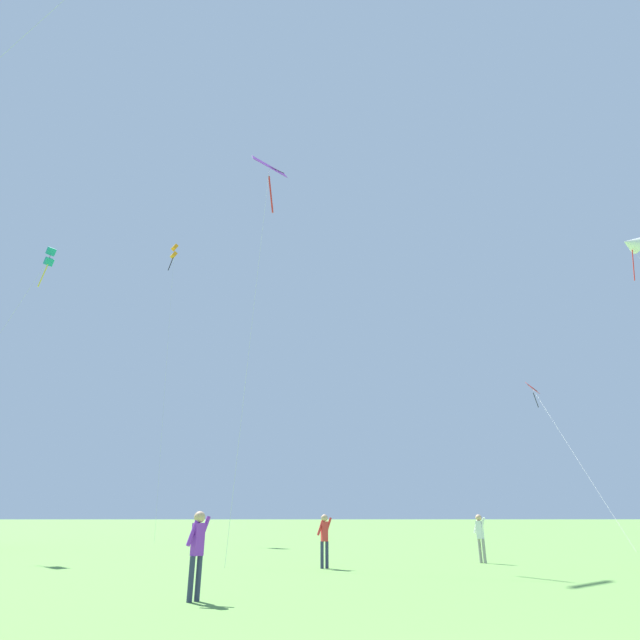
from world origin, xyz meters
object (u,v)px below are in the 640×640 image
at_px(kite_white_distant, 631,244).
at_px(person_in_blue_jacket, 197,546).
at_px(kite_teal_box, 48,260).
at_px(kite_purple_streamer, 269,178).
at_px(kite_orange_box, 174,254).
at_px(person_child_small, 480,533).
at_px(kite_red_high, 537,396).
at_px(person_foreground_watcher, 324,535).

height_order(kite_white_distant, person_in_blue_jacket, kite_white_distant).
distance_m(kite_teal_box, kite_white_distant, 40.31).
xyz_separation_m(kite_purple_streamer, kite_orange_box, (-9.62, 15.45, 3.43)).
distance_m(kite_orange_box, person_child_small, 34.89).
bearing_deg(kite_red_high, kite_white_distant, -12.53).
bearing_deg(kite_purple_streamer, person_foreground_watcher, -66.02).
bearing_deg(person_foreground_watcher, kite_teal_box, 151.75).
relative_size(kite_orange_box, person_foreground_watcher, 15.21).
relative_size(kite_red_high, person_in_blue_jacket, 7.18).
bearing_deg(kite_red_high, kite_orange_box, 171.19).
bearing_deg(person_child_small, person_in_blue_jacket, -135.30).
height_order(person_foreground_watcher, person_child_small, person_child_small).
bearing_deg(person_in_blue_jacket, kite_white_distant, 39.91).
bearing_deg(kite_purple_streamer, kite_white_distant, 19.12).
relative_size(kite_teal_box, kite_white_distant, 0.73).
height_order(person_foreground_watcher, person_in_blue_jacket, person_in_blue_jacket).
distance_m(person_foreground_watcher, person_in_blue_jacket, 6.94).
distance_m(kite_white_distant, person_in_blue_jacket, 39.84).
bearing_deg(person_in_blue_jacket, person_child_small, 44.70).
bearing_deg(kite_purple_streamer, person_in_blue_jacket, -89.10).
height_order(kite_red_high, kite_white_distant, kite_white_distant).
bearing_deg(kite_white_distant, kite_orange_box, 170.34).
bearing_deg(kite_teal_box, person_foreground_watcher, -28.25).
xyz_separation_m(kite_white_distant, person_child_small, (-18.28, -14.03, -19.84)).
xyz_separation_m(kite_red_high, kite_purple_streamer, (-18.52, -11.09, 10.04)).
height_order(kite_teal_box, kite_purple_streamer, kite_purple_streamer).
bearing_deg(kite_purple_streamer, kite_red_high, 30.91).
bearing_deg(kite_teal_box, person_child_small, -17.26).
relative_size(kite_white_distant, person_in_blue_jacket, 13.30).
bearing_deg(kite_orange_box, person_in_blue_jacket, -70.90).
height_order(kite_purple_streamer, kite_white_distant, kite_white_distant).
xyz_separation_m(person_in_blue_jacket, person_child_small, (8.24, 8.15, -0.03)).
relative_size(person_foreground_watcher, person_in_blue_jacket, 0.97).
bearing_deg(kite_orange_box, kite_white_distant, -9.66).
bearing_deg(kite_purple_streamer, kite_teal_box, 172.12).
xyz_separation_m(kite_red_high, person_foreground_watcher, (-15.61, -17.61, -8.50)).
bearing_deg(kite_teal_box, kite_red_high, 16.82).
bearing_deg(kite_white_distant, person_foreground_watcher, -146.46).
bearing_deg(kite_white_distant, kite_teal_box, -169.11).
relative_size(kite_purple_streamer, person_child_small, 13.46).
distance_m(kite_purple_streamer, person_in_blue_jacket, 22.57).
xyz_separation_m(kite_teal_box, person_foreground_watcher, (15.36, -8.25, -14.07)).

